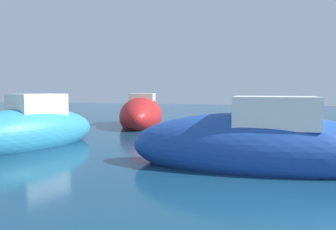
{
  "coord_description": "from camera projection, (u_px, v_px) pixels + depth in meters",
  "views": [
    {
      "loc": [
        -1.53,
        -3.77,
        1.96
      ],
      "look_at": [
        -5.9,
        11.62,
        0.73
      ],
      "focal_mm": 35.35,
      "sensor_mm": 36.0,
      "label": 1
    }
  ],
  "objects": [
    {
      "name": "moored_boat_1",
      "position": [
        28.0,
        131.0,
        11.29
      ],
      "size": [
        3.5,
        5.75,
        2.2
      ],
      "rotation": [
        0.0,
        0.0,
        4.4
      ],
      "color": "teal",
      "rests_on": "ground"
    },
    {
      "name": "moored_boat_4",
      "position": [
        142.0,
        114.0,
        18.12
      ],
      "size": [
        3.61,
        6.33,
        2.21
      ],
      "rotation": [
        0.0,
        0.0,
        4.96
      ],
      "color": "#B21E1E",
      "rests_on": "ground"
    },
    {
      "name": "moored_boat_0",
      "position": [
        282.0,
        119.0,
        17.43
      ],
      "size": [
        1.9,
        3.57,
        1.63
      ],
      "rotation": [
        0.0,
        0.0,
        4.53
      ],
      "color": "#197233",
      "rests_on": "ground"
    },
    {
      "name": "moored_boat_2",
      "position": [
        254.0,
        145.0,
        8.22
      ],
      "size": [
        6.3,
        2.04,
        2.2
      ],
      "rotation": [
        0.0,
        0.0,
        3.15
      ],
      "color": "#1E479E",
      "rests_on": "ground"
    }
  ]
}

